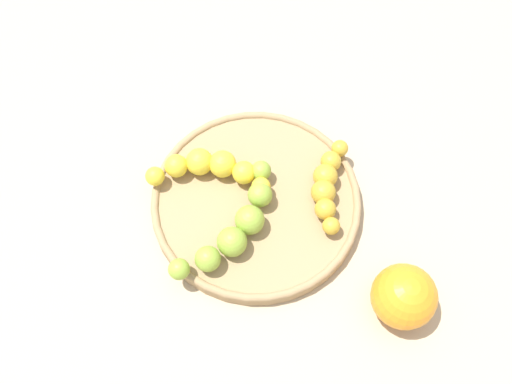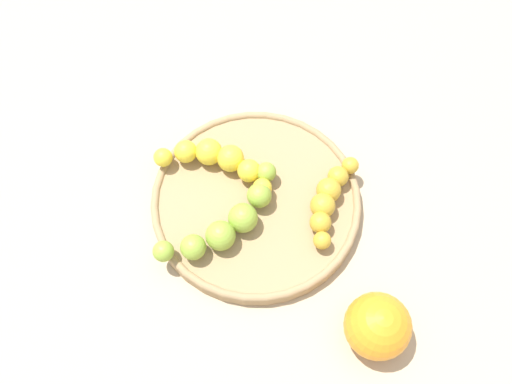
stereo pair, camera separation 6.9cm
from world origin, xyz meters
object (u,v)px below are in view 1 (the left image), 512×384
object	(u,v)px
orange_fruit	(405,295)
banana_green	(235,227)
banana_spotted	(327,185)
banana_yellow	(210,168)
fruit_bowl	(256,201)

from	to	relation	value
orange_fruit	banana_green	bearing A→B (deg)	-74.93
banana_spotted	banana_green	size ratio (longest dim) A/B	0.63
banana_spotted	banana_yellow	bearing A→B (deg)	0.57
banana_green	orange_fruit	xyz separation A→B (m)	(-0.06, 0.21, 0.00)
banana_yellow	orange_fruit	world-z (taller)	orange_fruit
banana_spotted	banana_green	distance (m)	0.13
banana_spotted	banana_yellow	xyz separation A→B (m)	(0.07, -0.13, 0.00)
banana_yellow	banana_green	xyz separation A→B (m)	(0.04, 0.08, 0.00)
fruit_bowl	orange_fruit	distance (m)	0.22
fruit_bowl	banana_green	bearing A→B (deg)	10.81
fruit_bowl	banana_yellow	world-z (taller)	banana_yellow
fruit_bowl	banana_spotted	world-z (taller)	banana_spotted
fruit_bowl	banana_green	xyz separation A→B (m)	(0.05, 0.01, 0.03)
banana_green	banana_yellow	bearing A→B (deg)	148.64
fruit_bowl	orange_fruit	xyz separation A→B (m)	(-0.00, 0.22, 0.03)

